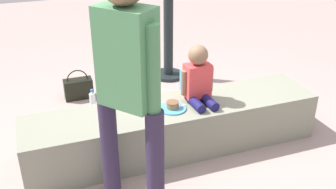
{
  "coord_description": "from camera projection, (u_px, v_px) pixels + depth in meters",
  "views": [
    {
      "loc": [
        -1.02,
        -2.65,
        1.93
      ],
      "look_at": [
        -0.15,
        -0.26,
        0.66
      ],
      "focal_mm": 42.24,
      "sensor_mm": 36.0,
      "label": 1
    }
  ],
  "objects": [
    {
      "name": "cake_plate",
      "position": [
        173.0,
        107.0,
        3.16
      ],
      "size": [
        0.22,
        0.22,
        0.07
      ],
      "color": "#4CA5D8",
      "rests_on": "concrete_ledge"
    },
    {
      "name": "child_seated",
      "position": [
        198.0,
        78.0,
        3.2
      ],
      "size": [
        0.28,
        0.32,
        0.48
      ],
      "color": "#191752",
      "rests_on": "concrete_ledge"
    },
    {
      "name": "concrete_ledge",
      "position": [
        174.0,
        127.0,
        3.31
      ],
      "size": [
        2.44,
        0.53,
        0.41
      ],
      "primitive_type": "cube",
      "color": "gray",
      "rests_on": "ground_plane"
    },
    {
      "name": "adult_standing",
      "position": [
        128.0,
        74.0,
        2.34
      ],
      "size": [
        0.37,
        0.41,
        1.65
      ],
      "color": "#2D233E",
      "rests_on": "ground_plane"
    },
    {
      "name": "handbag_black_leather",
      "position": [
        78.0,
        88.0,
        4.2
      ],
      "size": [
        0.3,
        0.14,
        0.32
      ],
      "color": "black",
      "rests_on": "ground_plane"
    },
    {
      "name": "ground_plane",
      "position": [
        174.0,
        147.0,
        3.4
      ],
      "size": [
        12.0,
        12.0,
        0.0
      ],
      "primitive_type": "plane",
      "color": "#A48D86"
    },
    {
      "name": "water_bottle_near_gift",
      "position": [
        93.0,
        100.0,
        3.98
      ],
      "size": [
        0.06,
        0.06,
        0.22
      ],
      "color": "silver",
      "rests_on": "ground_plane"
    },
    {
      "name": "railing_post",
      "position": [
        168.0,
        45.0,
        4.57
      ],
      "size": [
        0.36,
        0.36,
        1.06
      ],
      "color": "black",
      "rests_on": "ground_plane"
    },
    {
      "name": "gift_bag",
      "position": [
        190.0,
        81.0,
        4.28
      ],
      "size": [
        0.2,
        0.09,
        0.32
      ],
      "color": "#4C99E0",
      "rests_on": "ground_plane"
    }
  ]
}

